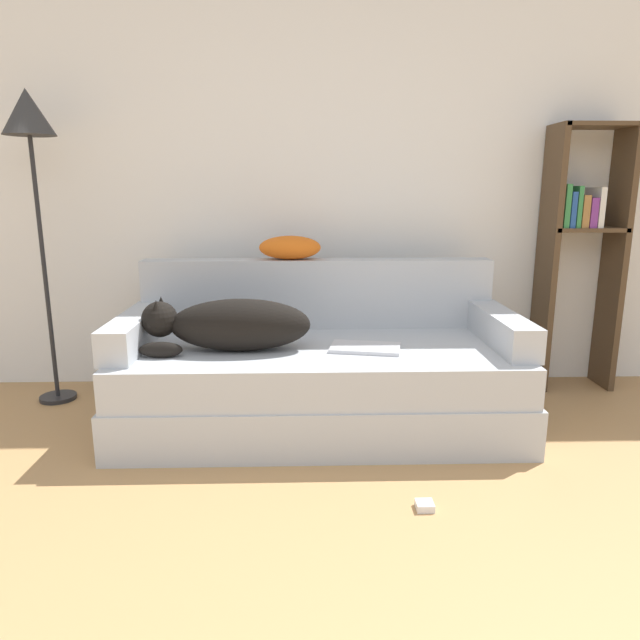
# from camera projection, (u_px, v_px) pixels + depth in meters

# --- Properties ---
(wall_back) EXTENTS (7.69, 0.06, 2.70)m
(wall_back) POSITION_uv_depth(u_px,v_px,m) (313.00, 164.00, 3.42)
(wall_back) COLOR white
(wall_back) RESTS_ON ground_plane
(couch) EXTENTS (2.00, 0.94, 0.43)m
(couch) POSITION_uv_depth(u_px,v_px,m) (319.00, 385.00, 2.95)
(couch) COLOR #B2B7BC
(couch) RESTS_ON ground_plane
(couch_backrest) EXTENTS (1.96, 0.15, 0.39)m
(couch_backrest) POSITION_uv_depth(u_px,v_px,m) (317.00, 293.00, 3.25)
(couch_backrest) COLOR #B2B7BC
(couch_backrest) RESTS_ON couch
(couch_arm_left) EXTENTS (0.15, 0.75, 0.16)m
(couch_arm_left) POSITION_uv_depth(u_px,v_px,m) (135.00, 331.00, 2.85)
(couch_arm_left) COLOR #B2B7BC
(couch_arm_left) RESTS_ON couch
(couch_arm_right) EXTENTS (0.15, 0.75, 0.16)m
(couch_arm_right) POSITION_uv_depth(u_px,v_px,m) (501.00, 328.00, 2.90)
(couch_arm_right) COLOR #B2B7BC
(couch_arm_right) RESTS_ON couch
(dog) EXTENTS (0.82, 0.28, 0.26)m
(dog) POSITION_uv_depth(u_px,v_px,m) (230.00, 325.00, 2.76)
(dog) COLOR black
(dog) RESTS_ON couch
(laptop) EXTENTS (0.37, 0.27, 0.02)m
(laptop) POSITION_uv_depth(u_px,v_px,m) (365.00, 348.00, 2.81)
(laptop) COLOR silver
(laptop) RESTS_ON couch
(throw_pillow) EXTENTS (0.35, 0.20, 0.13)m
(throw_pillow) POSITION_uv_depth(u_px,v_px,m) (290.00, 248.00, 3.19)
(throw_pillow) COLOR orange
(throw_pillow) RESTS_ON couch_backrest
(bookshelf) EXTENTS (0.45, 0.26, 1.57)m
(bookshelf) POSITION_uv_depth(u_px,v_px,m) (581.00, 241.00, 3.39)
(bookshelf) COLOR #4C3823
(bookshelf) RESTS_ON ground_plane
(floor_lamp) EXTENTS (0.27, 0.27, 1.72)m
(floor_lamp) POSITION_uv_depth(u_px,v_px,m) (30.00, 136.00, 3.02)
(floor_lamp) COLOR #232326
(floor_lamp) RESTS_ON ground_plane
(power_adapter) EXTENTS (0.07, 0.07, 0.03)m
(power_adapter) POSITION_uv_depth(u_px,v_px,m) (425.00, 506.00, 2.19)
(power_adapter) COLOR silver
(power_adapter) RESTS_ON ground_plane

